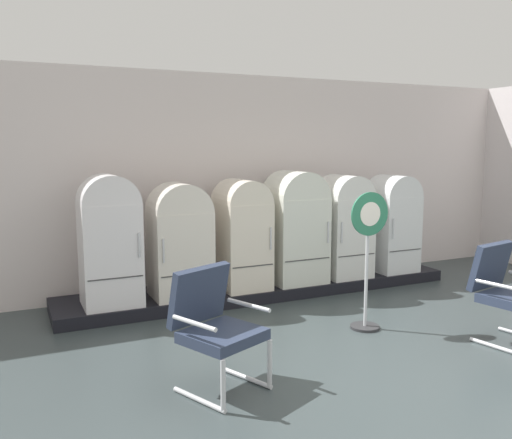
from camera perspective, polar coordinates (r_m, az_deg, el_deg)
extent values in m
cube|color=#363F41|center=(4.96, 16.71, -16.51)|extent=(12.00, 10.00, 0.05)
cube|color=silver|center=(7.65, -1.33, 4.03)|extent=(11.76, 0.12, 2.95)
cube|color=#47443F|center=(7.65, -1.35, 12.45)|extent=(11.76, 0.07, 0.06)
cube|color=black|center=(7.31, 0.72, -7.28)|extent=(5.39, 0.95, 0.15)
cube|color=white|center=(6.43, -15.16, -3.59)|extent=(0.66, 0.58, 1.19)
cylinder|color=white|center=(6.34, -15.36, 1.66)|extent=(0.66, 0.57, 0.66)
cube|color=#383838|center=(6.19, -14.62, -6.04)|extent=(0.60, 0.01, 0.01)
cylinder|color=silver|center=(6.15, -12.26, -2.66)|extent=(0.02, 0.02, 0.28)
cube|color=silver|center=(6.63, -8.04, -3.67)|extent=(0.70, 0.60, 1.04)
cylinder|color=silver|center=(6.55, -8.13, 0.80)|extent=(0.70, 0.59, 0.70)
cube|color=#383838|center=(6.39, -7.21, -5.82)|extent=(0.64, 0.01, 0.01)
cylinder|color=silver|center=(6.23, -9.76, -3.29)|extent=(0.02, 0.02, 0.28)
cube|color=silver|center=(6.95, -1.51, -2.76)|extent=(0.59, 0.69, 1.11)
cylinder|color=silver|center=(6.87, -1.53, 1.78)|extent=(0.59, 0.68, 0.59)
cube|color=#383838|center=(6.68, -0.30, -4.96)|extent=(0.55, 0.01, 0.01)
cylinder|color=silver|center=(6.71, 1.57, -2.01)|extent=(0.02, 0.02, 0.28)
cube|color=silver|center=(7.29, 4.14, -2.16)|extent=(0.72, 0.68, 1.14)
cylinder|color=silver|center=(7.21, 4.18, 2.30)|extent=(0.72, 0.67, 0.72)
cube|color=#383838|center=(7.03, 5.50, -4.25)|extent=(0.66, 0.01, 0.01)
cylinder|color=silver|center=(7.11, 7.65, -1.35)|extent=(0.02, 0.02, 0.28)
cube|color=white|center=(7.67, 9.25, -1.84)|extent=(0.63, 0.64, 1.11)
cylinder|color=white|center=(7.59, 9.34, 2.29)|extent=(0.63, 0.63, 0.63)
cube|color=#383838|center=(7.45, 10.61, -3.74)|extent=(0.58, 0.01, 0.01)
cylinder|color=silver|center=(7.23, 9.08, -1.36)|extent=(0.02, 0.02, 0.28)
cube|color=white|center=(8.15, 14.20, -1.43)|extent=(0.60, 0.60, 1.10)
cylinder|color=white|center=(8.08, 14.34, 2.43)|extent=(0.60, 0.59, 0.60)
cube|color=#383838|center=(7.96, 15.54, -3.16)|extent=(0.56, 0.01, 0.01)
cylinder|color=silver|center=(7.74, 14.32, -0.94)|extent=(0.02, 0.02, 0.28)
cylinder|color=silver|center=(4.46, -6.05, -18.44)|extent=(0.27, 0.54, 0.04)
cylinder|color=silver|center=(4.20, -3.50, -17.12)|extent=(0.05, 0.05, 0.40)
cylinder|color=silver|center=(4.81, -1.10, -16.37)|extent=(0.27, 0.54, 0.04)
cylinder|color=silver|center=(4.56, 1.45, -14.98)|extent=(0.05, 0.05, 0.40)
cube|color=#2A344B|center=(4.46, -3.52, -12.18)|extent=(0.74, 0.71, 0.09)
cube|color=#2A344B|center=(4.56, -6.04, -7.93)|extent=(0.60, 0.39, 0.49)
cylinder|color=silver|center=(4.19, -6.57, -10.84)|extent=(0.22, 0.44, 0.04)
cylinder|color=silver|center=(4.61, -0.80, -9.04)|extent=(0.22, 0.44, 0.04)
cylinder|color=silver|center=(5.93, 24.17, -12.24)|extent=(0.15, 0.57, 0.04)
cube|color=#2A344B|center=(6.09, 23.56, -4.48)|extent=(0.60, 0.28, 0.49)
cylinder|color=silver|center=(5.72, 24.34, -6.38)|extent=(0.13, 0.47, 0.04)
cylinder|color=#2D2D30|center=(6.13, 11.45, -11.07)|extent=(0.32, 0.32, 0.03)
cylinder|color=silver|center=(5.96, 11.62, -5.30)|extent=(0.04, 0.04, 1.24)
cylinder|color=#287050|center=(5.83, 11.95, 0.58)|extent=(0.47, 0.02, 0.47)
cylinder|color=white|center=(5.82, 12.02, 0.57)|extent=(0.26, 0.00, 0.26)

